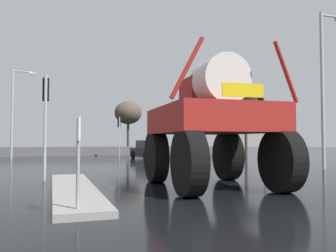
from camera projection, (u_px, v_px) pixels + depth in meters
name	position (u px, v px, depth m)	size (l,w,h in m)	color
ground_plane	(135.00, 164.00, 22.56)	(120.00, 120.00, 0.00)	black
median_island	(74.00, 189.00, 10.03)	(1.16, 7.81, 0.15)	gray
lane_arrow_sign	(78.00, 146.00, 6.76)	(0.07, 0.60, 1.74)	#99999E
oversize_sprayer	(212.00, 123.00, 11.17)	(3.81, 5.36, 4.25)	black
sedan_ahead	(149.00, 150.00, 28.78)	(2.35, 4.31, 1.52)	black
traffic_signal_near_left	(46.00, 104.00, 13.14)	(0.24, 0.54, 3.90)	#A8AAAF
traffic_signal_near_right	(263.00, 116.00, 16.07)	(0.24, 0.54, 3.54)	#A8AAAF
traffic_signal_far_left	(119.00, 128.00, 33.25)	(0.24, 0.55, 3.72)	#A8AAAF
streetlight_near_right	(324.00, 82.00, 18.62)	(1.59, 0.24, 8.32)	#A8AAAF
streetlight_far_left	(14.00, 109.00, 28.55)	(1.79, 0.24, 7.30)	#A8AAAF
streetlight_far_right	(226.00, 104.00, 27.17)	(1.94, 0.24, 7.77)	#A8AAAF
bare_tree_right	(246.00, 96.00, 31.56)	(2.81, 2.81, 6.70)	#473828
bare_tree_far_center	(128.00, 113.00, 39.43)	(3.03, 3.03, 5.94)	#473828
roadside_barrier	(104.00, 151.00, 35.73)	(28.72, 0.24, 0.90)	#59595B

